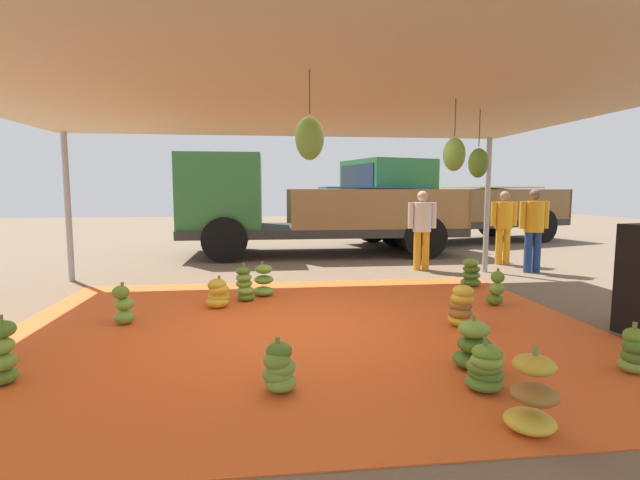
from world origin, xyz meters
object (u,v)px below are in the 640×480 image
at_px(banana_bunch_8, 279,368).
at_px(banana_bunch_6, 264,281).
at_px(banana_bunch_10, 485,369).
at_px(worker_1, 422,224).
at_px(cargo_truck_far, 448,204).
at_px(banana_bunch_11, 473,346).
at_px(banana_bunch_12, 123,306).
at_px(cargo_truck_main, 307,207).
at_px(banana_bunch_3, 2,356).
at_px(banana_bunch_5, 532,397).
at_px(banana_bunch_0, 461,307).
at_px(banana_bunch_4, 471,273).
at_px(banana_bunch_2, 218,294).
at_px(worker_0, 504,222).
at_px(banana_bunch_7, 496,290).
at_px(banana_bunch_1, 634,352).
at_px(worker_2, 534,224).
at_px(banana_bunch_13, 245,285).

bearing_deg(banana_bunch_8, banana_bunch_6, 92.23).
distance_m(banana_bunch_10, worker_1, 5.67).
bearing_deg(cargo_truck_far, banana_bunch_11, -110.75).
xyz_separation_m(banana_bunch_12, worker_1, (4.75, 3.22, 0.69)).
xyz_separation_m(banana_bunch_6, cargo_truck_main, (1.04, 4.48, 0.95)).
xyz_separation_m(banana_bunch_10, worker_1, (1.36, 5.46, 0.73)).
relative_size(banana_bunch_3, banana_bunch_8, 1.33).
distance_m(banana_bunch_5, cargo_truck_far, 11.23).
bearing_deg(banana_bunch_0, banana_bunch_4, 62.71).
distance_m(banana_bunch_5, banana_bunch_12, 4.45).
bearing_deg(banana_bunch_2, banana_bunch_12, -149.05).
bearing_deg(worker_0, banana_bunch_7, -119.30).
distance_m(banana_bunch_1, banana_bunch_4, 3.64).
relative_size(banana_bunch_10, worker_2, 0.26).
bearing_deg(banana_bunch_7, banana_bunch_8, -141.87).
xyz_separation_m(banana_bunch_7, banana_bunch_8, (-3.03, -2.38, -0.04)).
bearing_deg(banana_bunch_3, banana_bunch_2, 57.52).
distance_m(banana_bunch_2, worker_2, 6.14).
relative_size(banana_bunch_0, banana_bunch_5, 0.95).
xyz_separation_m(banana_bunch_6, banana_bunch_7, (3.16, -0.98, 0.01)).
distance_m(banana_bunch_8, banana_bunch_12, 2.73).
bearing_deg(cargo_truck_far, banana_bunch_0, -111.00).
height_order(banana_bunch_11, worker_2, worker_2).
bearing_deg(banana_bunch_3, banana_bunch_7, 20.87).
distance_m(banana_bunch_6, banana_bunch_12, 2.08).
xyz_separation_m(banana_bunch_3, banana_bunch_6, (2.08, 2.98, -0.03)).
relative_size(banana_bunch_3, worker_0, 0.37).
bearing_deg(worker_1, banana_bunch_12, -145.85).
bearing_deg(cargo_truck_main, banana_bunch_6, -103.14).
xyz_separation_m(banana_bunch_5, worker_2, (3.37, 5.57, 0.70)).
distance_m(banana_bunch_2, banana_bunch_6, 0.89).
distance_m(banana_bunch_6, banana_bunch_13, 0.41).
height_order(banana_bunch_12, worker_2, worker_2).
bearing_deg(worker_0, banana_bunch_4, -128.35).
xyz_separation_m(banana_bunch_0, banana_bunch_3, (-4.36, -1.12, 0.02)).
relative_size(cargo_truck_far, worker_2, 4.51).
xyz_separation_m(banana_bunch_11, worker_1, (1.26, 5.03, 0.70)).
xyz_separation_m(banana_bunch_3, banana_bunch_4, (5.46, 3.26, -0.03)).
relative_size(banana_bunch_2, banana_bunch_6, 0.83).
bearing_deg(banana_bunch_4, worker_1, 99.26).
height_order(banana_bunch_7, banana_bunch_11, banana_bunch_7).
bearing_deg(banana_bunch_4, cargo_truck_far, 71.33).
xyz_separation_m(banana_bunch_0, banana_bunch_13, (-2.54, 1.54, 0.00)).
bearing_deg(worker_0, cargo_truck_far, 84.41).
height_order(banana_bunch_0, banana_bunch_3, banana_bunch_3).
bearing_deg(banana_bunch_12, worker_0, 28.79).
bearing_deg(banana_bunch_5, banana_bunch_1, 29.47).
height_order(banana_bunch_6, banana_bunch_12, banana_bunch_6).
height_order(banana_bunch_0, banana_bunch_11, banana_bunch_0).
xyz_separation_m(banana_bunch_5, banana_bunch_8, (-1.62, 0.80, -0.05)).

